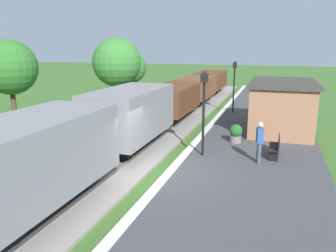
{
  "coord_description": "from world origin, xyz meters",
  "views": [
    {
      "loc": [
        4.03,
        -11.28,
        4.91
      ],
      "look_at": [
        -0.76,
        3.4,
        1.19
      ],
      "focal_mm": 35.49,
      "sensor_mm": 36.0,
      "label": 1
    }
  ],
  "objects_px": {
    "tree_trackside_far": "(117,63)",
    "freight_train": "(168,101)",
    "station_hut": "(281,106)",
    "bench_near_hut": "(276,146)",
    "tree_field_left": "(129,67)",
    "tree_trackside_mid": "(10,68)",
    "lamp_post_far": "(234,77)",
    "potted_planter": "(236,133)",
    "lamp_post_near": "(204,98)",
    "person_waiting": "(259,141)",
    "bench_down_platform": "(277,106)"
  },
  "relations": [
    {
      "from": "person_waiting",
      "to": "bench_down_platform",
      "type": "bearing_deg",
      "value": -107.7
    },
    {
      "from": "lamp_post_far",
      "to": "station_hut",
      "type": "bearing_deg",
      "value": -53.73
    },
    {
      "from": "tree_trackside_far",
      "to": "tree_field_left",
      "type": "bearing_deg",
      "value": 107.19
    },
    {
      "from": "bench_near_hut",
      "to": "tree_field_left",
      "type": "xyz_separation_m",
      "value": [
        -13.51,
        14.65,
        2.29
      ]
    },
    {
      "from": "bench_near_hut",
      "to": "tree_field_left",
      "type": "height_order",
      "value": "tree_field_left"
    },
    {
      "from": "tree_trackside_far",
      "to": "tree_field_left",
      "type": "height_order",
      "value": "tree_trackside_far"
    },
    {
      "from": "station_hut",
      "to": "bench_down_platform",
      "type": "height_order",
      "value": "station_hut"
    },
    {
      "from": "bench_down_platform",
      "to": "tree_field_left",
      "type": "distance_m",
      "value": 14.39
    },
    {
      "from": "lamp_post_far",
      "to": "tree_trackside_far",
      "type": "distance_m",
      "value": 8.6
    },
    {
      "from": "potted_planter",
      "to": "lamp_post_near",
      "type": "bearing_deg",
      "value": -114.36
    },
    {
      "from": "potted_planter",
      "to": "bench_near_hut",
      "type": "bearing_deg",
      "value": -42.08
    },
    {
      "from": "bench_down_platform",
      "to": "potted_planter",
      "type": "relative_size",
      "value": 1.64
    },
    {
      "from": "potted_planter",
      "to": "tree_field_left",
      "type": "relative_size",
      "value": 0.2
    },
    {
      "from": "person_waiting",
      "to": "tree_trackside_mid",
      "type": "xyz_separation_m",
      "value": [
        -13.85,
        1.76,
        2.56
      ]
    },
    {
      "from": "tree_trackside_far",
      "to": "freight_train",
      "type": "bearing_deg",
      "value": -29.95
    },
    {
      "from": "freight_train",
      "to": "station_hut",
      "type": "distance_m",
      "value": 6.8
    },
    {
      "from": "freight_train",
      "to": "tree_field_left",
      "type": "height_order",
      "value": "tree_field_left"
    },
    {
      "from": "potted_planter",
      "to": "tree_field_left",
      "type": "distance_m",
      "value": 17.52
    },
    {
      "from": "freight_train",
      "to": "bench_near_hut",
      "type": "distance_m",
      "value": 8.44
    },
    {
      "from": "lamp_post_near",
      "to": "tree_trackside_far",
      "type": "xyz_separation_m",
      "value": [
        -8.41,
        8.76,
        0.93
      ]
    },
    {
      "from": "freight_train",
      "to": "tree_trackside_far",
      "type": "xyz_separation_m",
      "value": [
        -4.84,
        2.79,
        2.21
      ]
    },
    {
      "from": "tree_trackside_mid",
      "to": "freight_train",
      "type": "bearing_deg",
      "value": 29.35
    },
    {
      "from": "freight_train",
      "to": "tree_field_left",
      "type": "xyz_separation_m",
      "value": [
        -6.9,
        9.45,
        1.49
      ]
    },
    {
      "from": "lamp_post_near",
      "to": "tree_field_left",
      "type": "distance_m",
      "value": 18.64
    },
    {
      "from": "bench_down_platform",
      "to": "tree_trackside_far",
      "type": "bearing_deg",
      "value": -168.9
    },
    {
      "from": "freight_train",
      "to": "potted_planter",
      "type": "height_order",
      "value": "freight_train"
    },
    {
      "from": "potted_planter",
      "to": "tree_trackside_far",
      "type": "relative_size",
      "value": 0.17
    },
    {
      "from": "potted_planter",
      "to": "bench_down_platform",
      "type": "bearing_deg",
      "value": 77.38
    },
    {
      "from": "freight_train",
      "to": "bench_near_hut",
      "type": "height_order",
      "value": "freight_train"
    },
    {
      "from": "station_hut",
      "to": "bench_down_platform",
      "type": "distance_m",
      "value": 5.24
    },
    {
      "from": "freight_train",
      "to": "bench_down_platform",
      "type": "distance_m",
      "value": 8.35
    },
    {
      "from": "bench_near_hut",
      "to": "tree_trackside_far",
      "type": "bearing_deg",
      "value": 145.08
    },
    {
      "from": "tree_field_left",
      "to": "bench_near_hut",
      "type": "bearing_deg",
      "value": -47.32
    },
    {
      "from": "station_hut",
      "to": "lamp_post_far",
      "type": "bearing_deg",
      "value": 126.27
    },
    {
      "from": "bench_near_hut",
      "to": "potted_planter",
      "type": "distance_m",
      "value": 2.57
    },
    {
      "from": "tree_trackside_far",
      "to": "tree_field_left",
      "type": "distance_m",
      "value": 7.0
    },
    {
      "from": "bench_near_hut",
      "to": "person_waiting",
      "type": "height_order",
      "value": "person_waiting"
    },
    {
      "from": "station_hut",
      "to": "bench_near_hut",
      "type": "distance_m",
      "value": 5.17
    },
    {
      "from": "bench_near_hut",
      "to": "tree_trackside_mid",
      "type": "distance_m",
      "value": 14.83
    },
    {
      "from": "lamp_post_near",
      "to": "lamp_post_far",
      "type": "relative_size",
      "value": 1.0
    },
    {
      "from": "freight_train",
      "to": "station_hut",
      "type": "bearing_deg",
      "value": -0.98
    },
    {
      "from": "freight_train",
      "to": "tree_trackside_mid",
      "type": "xyz_separation_m",
      "value": [
        -7.89,
        -4.44,
        2.21
      ]
    },
    {
      "from": "bench_down_platform",
      "to": "tree_trackside_far",
      "type": "distance_m",
      "value": 12.05
    },
    {
      "from": "station_hut",
      "to": "bench_near_hut",
      "type": "relative_size",
      "value": 3.87
    },
    {
      "from": "lamp_post_near",
      "to": "freight_train",
      "type": "bearing_deg",
      "value": 120.88
    },
    {
      "from": "freight_train",
      "to": "lamp_post_far",
      "type": "height_order",
      "value": "lamp_post_far"
    },
    {
      "from": "potted_planter",
      "to": "lamp_post_near",
      "type": "xyz_separation_m",
      "value": [
        -1.13,
        -2.49,
        2.08
      ]
    },
    {
      "from": "station_hut",
      "to": "lamp_post_near",
      "type": "xyz_separation_m",
      "value": [
        -3.23,
        -5.85,
        1.15
      ]
    },
    {
      "from": "lamp_post_far",
      "to": "tree_field_left",
      "type": "xyz_separation_m",
      "value": [
        -10.47,
        5.16,
        0.21
      ]
    },
    {
      "from": "station_hut",
      "to": "tree_trackside_mid",
      "type": "distance_m",
      "value": 15.46
    }
  ]
}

